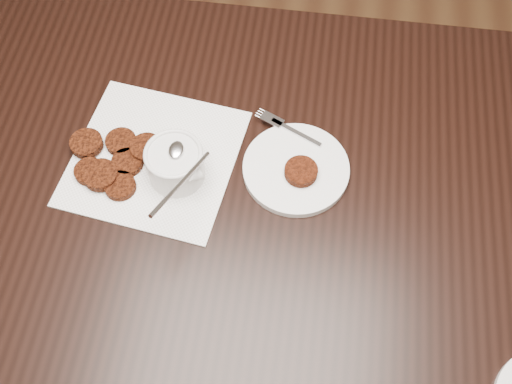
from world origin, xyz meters
TOP-DOWN VIEW (x-y plane):
  - floor at (0.00, 0.00)m, footprint 4.00×4.00m
  - table at (0.05, 0.15)m, footprint 1.42×0.91m
  - napkin at (-0.18, 0.20)m, footprint 0.32×0.32m
  - sauce_ramekin at (-0.13, 0.17)m, footprint 0.16×0.16m
  - patty_cluster at (-0.24, 0.18)m, footprint 0.22×0.22m
  - plate_with_patty at (0.08, 0.21)m, footprint 0.25×0.25m

SIDE VIEW (x-z plane):
  - floor at x=0.00m, z-range 0.00..0.00m
  - table at x=0.05m, z-range 0.00..0.75m
  - napkin at x=-0.18m, z-range 0.75..0.75m
  - plate_with_patty at x=0.08m, z-range 0.75..0.78m
  - patty_cluster at x=-0.24m, z-range 0.75..0.77m
  - sauce_ramekin at x=-0.13m, z-range 0.75..0.89m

